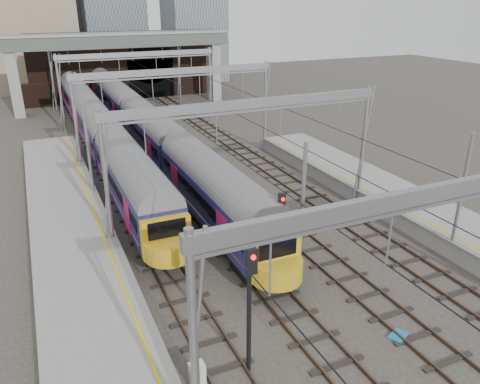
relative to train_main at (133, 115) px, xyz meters
name	(u,v)px	position (x,y,z in m)	size (l,w,h in m)	color
ground	(320,295)	(2.00, -30.80, -2.37)	(160.00, 160.00, 0.00)	#38332D
platform_left	(90,310)	(-8.18, -28.30, -1.81)	(4.32, 55.00, 1.12)	gray
tracks	(209,187)	(2.00, -15.80, -2.35)	(14.40, 80.00, 0.22)	#4C3828
overhead_line	(178,85)	(2.00, -9.32, 4.20)	(16.80, 80.00, 8.00)	gray
retaining_wall	(124,67)	(3.40, 21.13, 1.97)	(28.00, 2.75, 9.00)	black
overbridge	(119,49)	(2.00, 15.20, 4.90)	(28.00, 3.00, 9.25)	gray
train_main	(133,115)	(0.00, 0.00, 0.00)	(2.60, 60.12, 4.54)	black
train_second	(98,128)	(-4.00, -3.73, -0.01)	(2.58, 44.81, 4.51)	black
signal_near_left	(250,297)	(-3.16, -33.83, 0.93)	(0.38, 0.48, 5.29)	black
signal_near_centre	(279,228)	(0.58, -29.16, 0.71)	(0.39, 0.47, 4.88)	black
relay_cabinet	(197,376)	(-5.20, -33.80, -1.84)	(0.53, 0.44, 1.05)	silver
equip_cover_a	(398,336)	(3.30, -34.64, -2.32)	(0.82, 0.58, 0.10)	#1672A9
equip_cover_b	(282,239)	(3.02, -25.22, -2.32)	(0.80, 0.57, 0.09)	#1672A9
equip_cover_c	(349,215)	(8.52, -24.13, -2.31)	(0.93, 0.66, 0.11)	#1672A9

